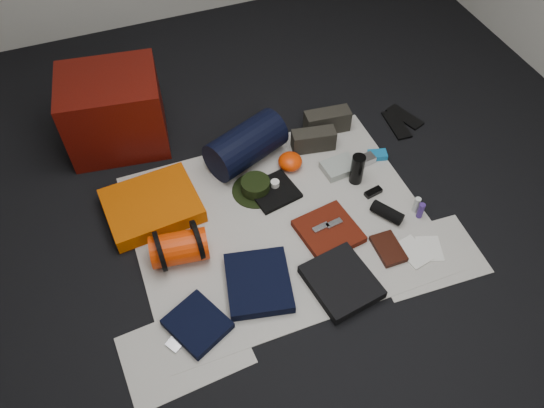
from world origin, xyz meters
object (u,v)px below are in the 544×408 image
object	(u,v)px
red_cabinet	(114,111)
compact_camera	(365,160)
water_bottle	(357,169)
navy_duffel	(246,145)
sleeping_pad	(152,206)
stuff_sack	(179,248)
paperback_book	(388,249)

from	to	relation	value
red_cabinet	compact_camera	size ratio (longest dim) A/B	5.10
water_bottle	red_cabinet	bearing A→B (deg)	145.35
navy_duffel	compact_camera	distance (m)	0.74
red_cabinet	compact_camera	xyz separation A→B (m)	(1.36, -0.74, -0.21)
navy_duffel	water_bottle	distance (m)	0.68
sleeping_pad	navy_duffel	distance (m)	0.67
stuff_sack	water_bottle	distance (m)	1.13
red_cabinet	sleeping_pad	distance (m)	0.68
navy_duffel	paperback_book	xyz separation A→B (m)	(0.49, -0.91, -0.11)
red_cabinet	navy_duffel	xyz separation A→B (m)	(0.69, -0.45, -0.11)
stuff_sack	paperback_book	bearing A→B (deg)	-18.75
sleeping_pad	water_bottle	distance (m)	1.20
water_bottle	navy_duffel	bearing A→B (deg)	144.01
stuff_sack	red_cabinet	bearing A→B (deg)	96.81
compact_camera	red_cabinet	bearing A→B (deg)	144.77
compact_camera	stuff_sack	bearing A→B (deg)	-174.30
stuff_sack	paperback_book	xyz separation A→B (m)	(1.05, -0.36, -0.07)
navy_duffel	paperback_book	bearing A→B (deg)	-84.21
sleeping_pad	navy_duffel	bearing A→B (deg)	16.93
stuff_sack	paperback_book	distance (m)	1.11
stuff_sack	navy_duffel	distance (m)	0.79
water_bottle	compact_camera	bearing A→B (deg)	42.07
red_cabinet	navy_duffel	bearing A→B (deg)	-25.49
navy_duffel	stuff_sack	bearing A→B (deg)	-157.65
water_bottle	compact_camera	size ratio (longest dim) A/B	1.75
red_cabinet	paperback_book	bearing A→B (deg)	-41.36
stuff_sack	navy_duffel	bearing A→B (deg)	44.64
red_cabinet	paperback_book	xyz separation A→B (m)	(1.17, -1.37, -0.22)
red_cabinet	water_bottle	world-z (taller)	red_cabinet
stuff_sack	paperback_book	world-z (taller)	stuff_sack
sleeping_pad	navy_duffel	size ratio (longest dim) A/B	1.06
compact_camera	paperback_book	size ratio (longest dim) A/B	0.56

